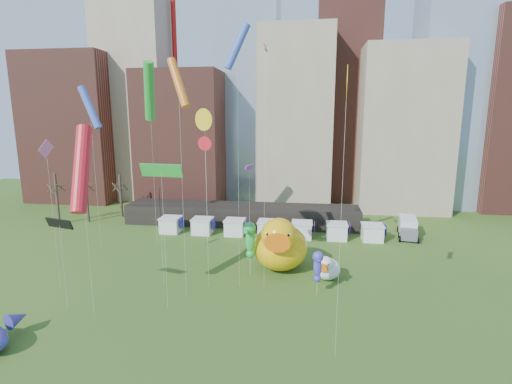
# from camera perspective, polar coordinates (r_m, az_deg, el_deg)

# --- Properties ---
(skyline) EXTENTS (101.00, 23.00, 68.00)m
(skyline) POSITION_cam_1_polar(r_m,az_deg,el_deg) (79.89, 4.74, 13.91)
(skyline) COLOR brown
(skyline) RESTS_ON ground
(pavilion) EXTENTS (38.00, 6.00, 3.20)m
(pavilion) POSITION_cam_1_polar(r_m,az_deg,el_deg) (63.55, -2.14, -3.37)
(pavilion) COLOR black
(pavilion) RESTS_ON ground
(vendor_tents) EXTENTS (33.24, 2.80, 2.40)m
(vendor_tents) POSITION_cam_1_polar(r_m,az_deg,el_deg) (57.28, 1.80, -5.50)
(vendor_tents) COLOR white
(vendor_tents) RESTS_ON ground
(bare_trees) EXTENTS (8.44, 6.44, 8.50)m
(bare_trees) POSITION_cam_1_polar(r_m,az_deg,el_deg) (70.96, -23.67, -0.78)
(bare_trees) COLOR #382B21
(bare_trees) RESTS_ON ground
(big_duck) EXTENTS (6.34, 8.59, 6.65)m
(big_duck) POSITION_cam_1_polar(r_m,az_deg,el_deg) (44.58, 3.58, -7.78)
(big_duck) COLOR #F2B30C
(big_duck) RESTS_ON ground
(small_duck) EXTENTS (3.64, 4.14, 2.91)m
(small_duck) POSITION_cam_1_polar(r_m,az_deg,el_deg) (43.21, 10.46, -11.00)
(small_duck) COLOR white
(small_duck) RESTS_ON ground
(seahorse_green) EXTENTS (1.71, 1.96, 6.20)m
(seahorse_green) POSITION_cam_1_polar(r_m,az_deg,el_deg) (42.50, -0.88, -6.68)
(seahorse_green) COLOR silver
(seahorse_green) RESTS_ON ground
(seahorse_purple) EXTENTS (1.13, 1.41, 4.62)m
(seahorse_purple) POSITION_cam_1_polar(r_m,az_deg,el_deg) (38.74, 9.12, -10.50)
(seahorse_purple) COLOR silver
(seahorse_purple) RESTS_ON ground
(box_truck) EXTENTS (3.41, 6.70, 2.72)m
(box_truck) POSITION_cam_1_polar(r_m,az_deg,el_deg) (61.44, 21.56, -4.86)
(box_truck) COLOR silver
(box_truck) RESTS_ON ground
(kite_0) EXTENTS (2.20, 4.50, 16.83)m
(kite_0) POSITION_cam_1_polar(r_m,az_deg,el_deg) (35.59, -24.45, 3.15)
(kite_0) COLOR silver
(kite_0) RESTS_ON ground
(kite_1) EXTENTS (0.40, 1.82, 15.37)m
(kite_1) POSITION_cam_1_polar(r_m,az_deg,el_deg) (42.32, -28.62, 5.00)
(kite_1) COLOR silver
(kite_1) RESTS_ON ground
(kite_2) EXTENTS (1.14, 2.86, 10.42)m
(kite_2) POSITION_cam_1_polar(r_m,az_deg,el_deg) (40.34, -14.06, -1.61)
(kite_2) COLOR silver
(kite_2) RESTS_ON ground
(kite_3) EXTENTS (3.04, 4.53, 24.39)m
(kite_3) POSITION_cam_1_polar(r_m,az_deg,el_deg) (52.98, -15.52, 14.14)
(kite_3) COLOR silver
(kite_3) RESTS_ON ground
(kite_4) EXTENTS (1.87, 1.84, 18.33)m
(kite_4) POSITION_cam_1_polar(r_m,az_deg,el_deg) (41.64, -7.64, 10.56)
(kite_4) COLOR silver
(kite_4) RESTS_ON ground
(kite_5) EXTENTS (3.38, 1.77, 21.38)m
(kite_5) POSITION_cam_1_polar(r_m,az_deg,el_deg) (54.19, -23.40, 11.42)
(kite_5) COLOR silver
(kite_5) RESTS_ON ground
(kite_6) EXTENTS (2.60, 2.14, 22.65)m
(kite_6) POSITION_cam_1_polar(r_m,az_deg,el_deg) (36.14, -11.42, 15.54)
(kite_6) COLOR silver
(kite_6) RESTS_ON ground
(kite_7) EXTENTS (0.84, 1.81, 12.25)m
(kite_7) POSITION_cam_1_polar(r_m,az_deg,el_deg) (42.58, -1.00, 3.49)
(kite_7) COLOR silver
(kite_7) RESTS_ON ground
(kite_8) EXTENTS (1.22, 0.94, 15.59)m
(kite_8) POSITION_cam_1_polar(r_m,az_deg,el_deg) (37.87, -7.52, 7.00)
(kite_8) COLOR silver
(kite_8) RESTS_ON ground
(kite_9) EXTENTS (0.34, 1.95, 24.13)m
(kite_9) POSITION_cam_1_polar(r_m,az_deg,el_deg) (38.28, 1.34, 19.92)
(kite_9) COLOR silver
(kite_9) RESTS_ON ground
(kite_10) EXTENTS (3.00, 1.23, 8.61)m
(kite_10) POSITION_cam_1_polar(r_m,az_deg,el_deg) (38.47, -27.13, -4.20)
(kite_10) COLOR silver
(kite_10) RESTS_ON ground
(kite_11) EXTENTS (3.89, 0.93, 13.49)m
(kite_11) POSITION_cam_1_polar(r_m,az_deg,el_deg) (34.19, -13.86, 3.06)
(kite_11) COLOR silver
(kite_11) RESTS_ON ground
(kite_12) EXTENTS (0.19, 2.10, 20.74)m
(kite_12) POSITION_cam_1_polar(r_m,az_deg,el_deg) (26.27, 13.27, 14.15)
(kite_12) COLOR silver
(kite_12) RESTS_ON ground
(kite_13) EXTENTS (2.62, 1.28, 26.04)m
(kite_13) POSITION_cam_1_polar(r_m,az_deg,el_deg) (38.45, -2.80, 20.69)
(kite_13) COLOR silver
(kite_13) RESTS_ON ground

